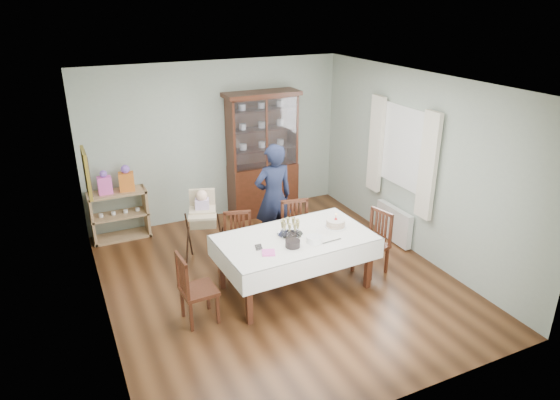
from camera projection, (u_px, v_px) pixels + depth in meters
floor at (279, 280)px, 6.92m from camera, size 5.00×5.00×0.00m
room_shell at (262, 152)px, 6.72m from camera, size 5.00×5.00×5.00m
dining_table at (295, 262)px, 6.60m from camera, size 2.05×1.23×0.76m
china_cabinet at (263, 153)px, 8.68m from camera, size 1.30×0.48×2.18m
sideboard at (120, 215)px, 7.99m from camera, size 0.90×0.38×0.80m
picture_frame at (86, 173)px, 6.09m from camera, size 0.04×0.48×0.58m
window at (404, 147)px, 7.46m from camera, size 0.04×1.02×1.22m
curtain_left at (428, 166)px, 6.96m from camera, size 0.07×0.30×1.55m
curtain_right at (376, 144)px, 7.99m from camera, size 0.07×0.30×1.55m
radiator at (394, 224)px, 7.91m from camera, size 0.10×0.80×0.55m
chair_far_left at (240, 257)px, 6.97m from camera, size 0.49×0.49×0.90m
chair_far_right at (297, 246)px, 7.26m from camera, size 0.49×0.49×0.94m
chair_end_left at (198, 301)px, 5.97m from camera, size 0.42×0.42×0.90m
chair_end_right at (371, 255)px, 7.04m from camera, size 0.49×0.49×0.90m
woman at (273, 197)px, 7.53m from camera, size 0.61×0.41×1.67m
high_chair at (204, 234)px, 7.27m from camera, size 0.63×0.63×1.12m
champagne_tray at (290, 230)px, 6.49m from camera, size 0.34×0.34×0.21m
birthday_cake at (336, 223)px, 6.72m from camera, size 0.29×0.29×0.20m
plate_stack_dark at (293, 243)px, 6.19m from camera, size 0.20×0.20×0.09m
plate_stack_white at (314, 239)px, 6.30m from camera, size 0.25×0.25×0.09m
napkin_stack at (268, 253)px, 6.04m from camera, size 0.20×0.20×0.02m
cutlery at (256, 248)px, 6.17m from camera, size 0.14×0.18×0.01m
cake_knife at (332, 241)px, 6.34m from camera, size 0.28×0.05×0.01m
gift_bag_pink at (105, 184)px, 7.69m from camera, size 0.21×0.13×0.38m
gift_bag_orange at (126, 179)px, 7.82m from camera, size 0.25×0.19×0.42m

